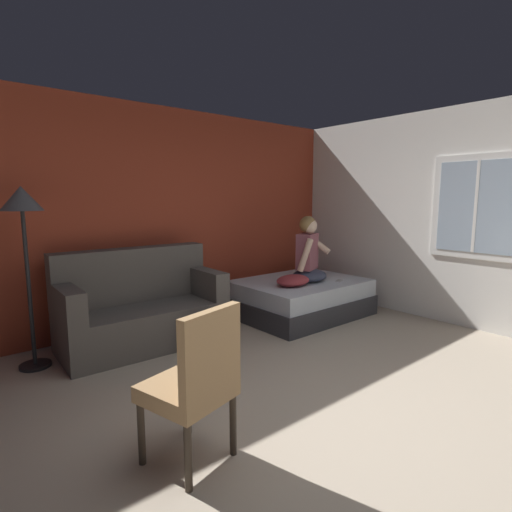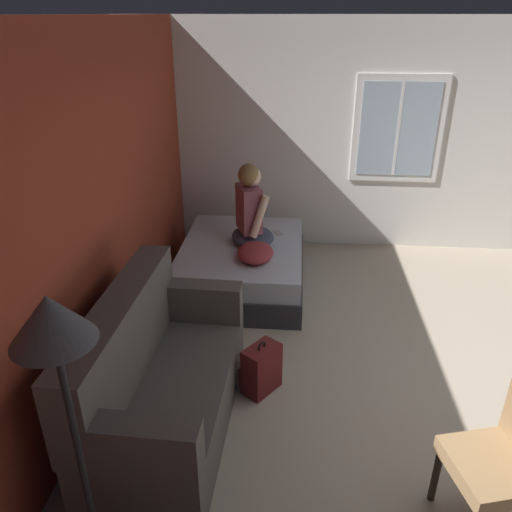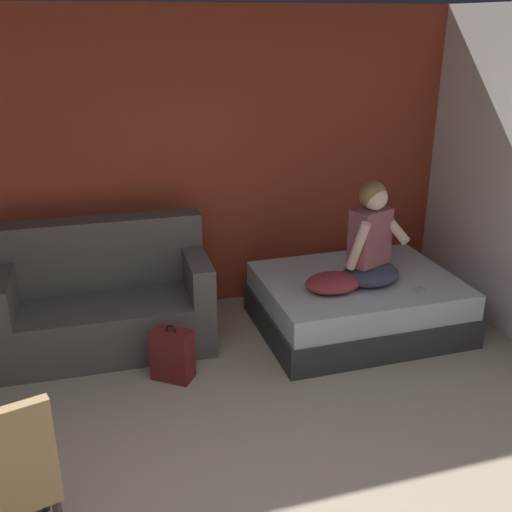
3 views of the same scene
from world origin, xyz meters
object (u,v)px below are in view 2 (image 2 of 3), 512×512
(side_chair, at_px, (508,455))
(throw_pillow, at_px, (256,252))
(couch, at_px, (159,381))
(floor_lamp, at_px, (57,351))
(cell_phone, at_px, (278,233))
(bed, at_px, (242,265))
(backpack, at_px, (261,369))
(person_seated, at_px, (251,212))

(side_chair, xyz_separation_m, throw_pillow, (2.41, 1.59, 0.02))
(couch, height_order, side_chair, couch)
(throw_pillow, bearing_deg, floor_lamp, 168.31)
(throw_pillow, relative_size, cell_phone, 3.33)
(bed, relative_size, side_chair, 1.74)
(couch, xyz_separation_m, throw_pillow, (1.81, -0.52, 0.16))
(backpack, height_order, floor_lamp, floor_lamp)
(throw_pillow, bearing_deg, couch, 163.87)
(couch, bearing_deg, backpack, -57.02)
(couch, relative_size, floor_lamp, 1.01)
(bed, height_order, backpack, bed)
(bed, height_order, cell_phone, cell_phone)
(floor_lamp, bearing_deg, side_chair, -78.31)
(backpack, distance_m, throw_pillow, 1.43)
(person_seated, height_order, cell_phone, person_seated)
(floor_lamp, bearing_deg, person_seated, -9.01)
(bed, bearing_deg, floor_lamp, 172.52)
(bed, xyz_separation_m, throw_pillow, (-0.32, -0.17, 0.31))
(person_seated, xyz_separation_m, backpack, (-1.74, -0.24, -0.64))
(bed, xyz_separation_m, couch, (-2.13, 0.35, 0.16))
(couch, height_order, throw_pillow, couch)
(side_chair, xyz_separation_m, cell_phone, (3.08, 1.40, -0.05))
(person_seated, xyz_separation_m, throw_pillow, (-0.37, -0.08, -0.29))
(backpack, relative_size, cell_phone, 3.18)
(couch, bearing_deg, bed, -9.32)
(bed, bearing_deg, person_seated, -63.79)
(couch, relative_size, cell_phone, 11.97)
(side_chair, bearing_deg, floor_lamp, 101.69)
(side_chair, bearing_deg, person_seated, 31.11)
(couch, relative_size, side_chair, 1.76)
(side_chair, bearing_deg, throw_pillow, 33.51)
(cell_phone, bearing_deg, backpack, 64.22)
(person_seated, xyz_separation_m, cell_phone, (0.31, -0.28, -0.35))
(backpack, xyz_separation_m, floor_lamp, (-1.49, 0.75, 1.24))
(floor_lamp, bearing_deg, cell_phone, -12.59)
(person_seated, relative_size, cell_phone, 6.08)
(backpack, bearing_deg, throw_pillow, 6.56)
(couch, distance_m, cell_phone, 2.59)
(bed, distance_m, throw_pillow, 0.48)
(bed, height_order, floor_lamp, floor_lamp)
(bed, distance_m, floor_lamp, 3.42)
(throw_pillow, xyz_separation_m, floor_lamp, (-2.86, 0.59, 0.88))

